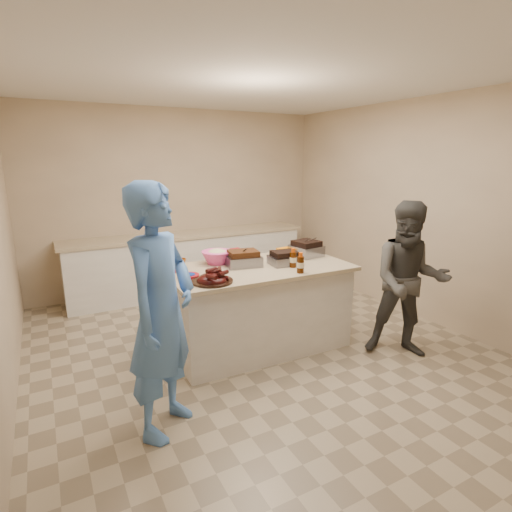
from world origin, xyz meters
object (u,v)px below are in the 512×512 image
plastic_cup (181,268)px  bbq_bottle_b (293,267)px  rib_platter (212,282)px  coleslaw_bowl (217,263)px  roasting_pan (306,256)px  guest_blue (168,425)px  mustard_bottle (231,265)px  island (258,346)px  bbq_bottle_a (300,273)px  guest_gray (402,353)px

plastic_cup → bbq_bottle_b: bearing=-26.0°
rib_platter → coleslaw_bowl: bearing=63.1°
roasting_pan → guest_blue: roasting_pan is taller
rib_platter → plastic_cup: rib_platter is taller
coleslaw_bowl → mustard_bottle: size_ratio=3.08×
coleslaw_bowl → plastic_cup: coleslaw_bowl is taller
island → bbq_bottle_b: size_ratio=9.44×
roasting_pan → coleslaw_bowl: 1.04m
bbq_bottle_a → guest_gray: bbq_bottle_a is taller
island → bbq_bottle_a: (0.25, -0.40, 0.90)m
mustard_bottle → guest_gray: mustard_bottle is taller
roasting_pan → coleslaw_bowl: size_ratio=0.92×
mustard_bottle → guest_blue: mustard_bottle is taller
coleslaw_bowl → bbq_bottle_a: coleslaw_bowl is taller
guest_blue → bbq_bottle_a: bearing=-28.1°
roasting_pan → rib_platter: bearing=-170.5°
island → bbq_bottle_a: bbq_bottle_a is taller
island → rib_platter: (-0.63, -0.28, 0.90)m
island → roasting_pan: size_ratio=6.21×
plastic_cup → mustard_bottle: bearing=-12.4°
island → roasting_pan: 1.15m
guest_gray → island: bearing=-175.7°
bbq_bottle_a → island: bearing=121.7°
rib_platter → plastic_cup: size_ratio=3.48×
rib_platter → bbq_bottle_a: (0.87, -0.13, 0.00)m
roasting_pan → guest_blue: bearing=-161.1°
bbq_bottle_a → mustard_bottle: (-0.47, 0.60, 0.00)m
rib_platter → roasting_pan: rib_platter is taller
roasting_pan → bbq_bottle_b: size_ratio=1.52×
roasting_pan → guest_blue: 2.36m
island → roasting_pan: roasting_pan is taller
guest_gray → bbq_bottle_b: bearing=-176.3°
coleslaw_bowl → bbq_bottle_b: bearing=-39.0°
plastic_cup → guest_gray: (1.98, -1.17, -0.90)m
guest_gray → roasting_pan: bearing=157.5°
bbq_bottle_b → mustard_bottle: bbq_bottle_b is taller
bbq_bottle_a → bbq_bottle_b: size_ratio=1.02×
coleslaw_bowl → plastic_cup: 0.40m
rib_platter → bbq_bottle_b: bbq_bottle_b is taller
roasting_pan → plastic_cup: bearing=165.4°
rib_platter → coleslaw_bowl: 0.66m
guest_blue → island: bearing=-10.4°
rib_platter → bbq_bottle_b: (0.93, 0.08, 0.00)m
island → mustard_bottle: mustard_bottle is taller
coleslaw_bowl → bbq_bottle_b: size_ratio=1.66×
plastic_cup → roasting_pan: bearing=-6.7°
island → bbq_bottle_b: (0.30, -0.19, 0.90)m
guest_blue → roasting_pan: bearing=-17.8°
guest_blue → guest_gray: guest_gray is taller
bbq_bottle_b → plastic_cup: bearing=154.0°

